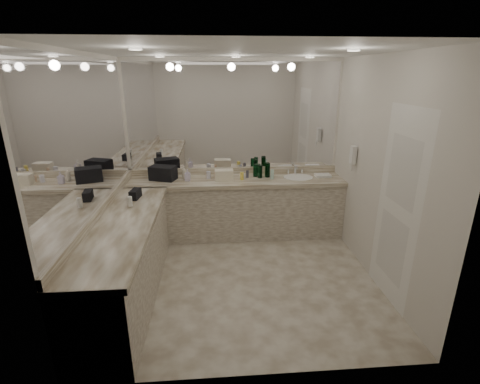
{
  "coord_description": "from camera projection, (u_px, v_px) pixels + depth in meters",
  "views": [
    {
      "loc": [
        -0.31,
        -3.73,
        2.39
      ],
      "look_at": [
        0.01,
        0.4,
        0.97
      ],
      "focal_mm": 26.0,
      "sensor_mm": 36.0,
      "label": 1
    }
  ],
  "objects": [
    {
      "name": "floor",
      "position": [
        242.0,
        276.0,
        4.32
      ],
      "size": [
        3.2,
        3.2,
        0.0
      ],
      "primitive_type": "plane",
      "color": "beige",
      "rests_on": "ground"
    },
    {
      "name": "ceiling",
      "position": [
        242.0,
        51.0,
        3.47
      ],
      "size": [
        3.2,
        3.2,
        0.0
      ],
      "primitive_type": "plane",
      "color": "white",
      "rests_on": "floor"
    },
    {
      "name": "wall_back",
      "position": [
        234.0,
        148.0,
        5.31
      ],
      "size": [
        3.2,
        0.02,
        2.6
      ],
      "primitive_type": "cube",
      "color": "silver",
      "rests_on": "floor"
    },
    {
      "name": "wall_left",
      "position": [
        96.0,
        179.0,
        3.78
      ],
      "size": [
        0.02,
        3.0,
        2.6
      ],
      "primitive_type": "cube",
      "color": "silver",
      "rests_on": "floor"
    },
    {
      "name": "wall_right",
      "position": [
        380.0,
        173.0,
        4.01
      ],
      "size": [
        0.02,
        3.0,
        2.6
      ],
      "primitive_type": "cube",
      "color": "silver",
      "rests_on": "floor"
    },
    {
      "name": "vanity_back_base",
      "position": [
        235.0,
        209.0,
        5.31
      ],
      "size": [
        3.2,
        0.6,
        0.84
      ],
      "primitive_type": "cube",
      "color": "beige",
      "rests_on": "floor"
    },
    {
      "name": "vanity_back_top",
      "position": [
        235.0,
        181.0,
        5.16
      ],
      "size": [
        3.2,
        0.64,
        0.06
      ],
      "primitive_type": "cube",
      "color": "beige",
      "rests_on": "vanity_back_base"
    },
    {
      "name": "vanity_left_base",
      "position": [
        126.0,
        263.0,
        3.8
      ],
      "size": [
        0.6,
        2.4,
        0.84
      ],
      "primitive_type": "cube",
      "color": "beige",
      "rests_on": "floor"
    },
    {
      "name": "vanity_left_top",
      "position": [
        122.0,
        225.0,
        3.66
      ],
      "size": [
        0.64,
        2.42,
        0.06
      ],
      "primitive_type": "cube",
      "color": "beige",
      "rests_on": "vanity_left_base"
    },
    {
      "name": "backsplash_back",
      "position": [
        234.0,
        171.0,
        5.4
      ],
      "size": [
        3.2,
        0.04,
        0.1
      ],
      "primitive_type": "cube",
      "color": "beige",
      "rests_on": "vanity_back_top"
    },
    {
      "name": "backsplash_left",
      "position": [
        102.0,
        209.0,
        3.89
      ],
      "size": [
        0.04,
        3.0,
        0.1
      ],
      "primitive_type": "cube",
      "color": "beige",
      "rests_on": "vanity_left_top"
    },
    {
      "name": "mirror_back",
      "position": [
        234.0,
        117.0,
        5.14
      ],
      "size": [
        3.12,
        0.01,
        1.55
      ],
      "primitive_type": "cube",
      "color": "white",
      "rests_on": "wall_back"
    },
    {
      "name": "mirror_left",
      "position": [
        91.0,
        135.0,
        3.62
      ],
      "size": [
        0.01,
        2.92,
        1.55
      ],
      "primitive_type": "cube",
      "color": "white",
      "rests_on": "wall_left"
    },
    {
      "name": "sink",
      "position": [
        298.0,
        178.0,
        5.23
      ],
      "size": [
        0.44,
        0.44,
        0.03
      ],
      "primitive_type": "cylinder",
      "color": "white",
      "rests_on": "vanity_back_top"
    },
    {
      "name": "faucet",
      "position": [
        295.0,
        169.0,
        5.4
      ],
      "size": [
        0.24,
        0.16,
        0.14
      ],
      "primitive_type": "cube",
      "color": "silver",
      "rests_on": "vanity_back_top"
    },
    {
      "name": "wall_phone",
      "position": [
        353.0,
        155.0,
        4.65
      ],
      "size": [
        0.06,
        0.1,
        0.24
      ],
      "primitive_type": "cube",
      "color": "white",
      "rests_on": "wall_right"
    },
    {
      "name": "door",
      "position": [
        397.0,
        209.0,
        3.62
      ],
      "size": [
        0.02,
        0.82,
        2.1
      ],
      "primitive_type": "cube",
      "color": "white",
      "rests_on": "wall_right"
    },
    {
      "name": "black_toiletry_bag",
      "position": [
        163.0,
        173.0,
        5.09
      ],
      "size": [
        0.42,
        0.34,
        0.21
      ],
      "primitive_type": "cube",
      "rotation": [
        0.0,
        0.0,
        -0.34
      ],
      "color": "black",
      "rests_on": "vanity_back_top"
    },
    {
      "name": "black_bag_spill",
      "position": [
        135.0,
        194.0,
        4.33
      ],
      "size": [
        0.12,
        0.22,
        0.11
      ],
      "primitive_type": "cube",
      "rotation": [
        0.0,
        0.0,
        -0.14
      ],
      "color": "black",
      "rests_on": "vanity_left_top"
    },
    {
      "name": "cream_cosmetic_case",
      "position": [
        224.0,
        175.0,
        5.08
      ],
      "size": [
        0.27,
        0.17,
        0.15
      ],
      "primitive_type": "cube",
      "rotation": [
        0.0,
        0.0,
        0.01
      ],
      "color": "beige",
      "rests_on": "vanity_back_top"
    },
    {
      "name": "hand_towel",
      "position": [
        323.0,
        176.0,
        5.25
      ],
      "size": [
        0.23,
        0.16,
        0.04
      ],
      "primitive_type": "cube",
      "rotation": [
        0.0,
        0.0,
        0.03
      ],
      "color": "white",
      "rests_on": "vanity_back_top"
    },
    {
      "name": "lotion_left",
      "position": [
        130.0,
        202.0,
        4.06
      ],
      "size": [
        0.05,
        0.05,
        0.12
      ],
      "primitive_type": "cylinder",
      "color": "white",
      "rests_on": "vanity_left_top"
    },
    {
      "name": "soap_bottle_a",
      "position": [
        184.0,
        172.0,
        5.15
      ],
      "size": [
        0.09,
        0.09,
        0.19
      ],
      "primitive_type": "imported",
      "rotation": [
        0.0,
        0.0,
        -0.27
      ],
      "color": "silver",
      "rests_on": "vanity_back_top"
    },
    {
      "name": "soap_bottle_b",
      "position": [
        188.0,
        175.0,
        5.04
      ],
      "size": [
        0.08,
        0.09,
        0.17
      ],
      "primitive_type": "imported",
      "rotation": [
        0.0,
        0.0,
        -0.09
      ],
      "color": "silver",
      "rests_on": "vanity_back_top"
    },
    {
      "name": "soap_bottle_c",
      "position": [
        227.0,
        175.0,
        5.11
      ],
      "size": [
        0.15,
        0.15,
        0.15
      ],
      "primitive_type": "imported",
      "rotation": [
        0.0,
        0.0,
        0.31
      ],
      "color": "beige",
      "rests_on": "vanity_back_top"
    },
    {
      "name": "green_bottle_0",
      "position": [
        255.0,
        170.0,
        5.25
      ],
      "size": [
        0.07,
        0.07,
        0.19
      ],
      "primitive_type": "cylinder",
      "color": "#08441C",
      "rests_on": "vanity_back_top"
    },
    {
      "name": "green_bottle_1",
      "position": [
        260.0,
        172.0,
        5.18
      ],
      "size": [
        0.07,
        0.07,
        0.19
      ],
      "primitive_type": "cylinder",
      "color": "#08441C",
      "rests_on": "vanity_back_top"
    },
    {
      "name": "green_bottle_2",
      "position": [
        258.0,
        170.0,
        5.28
      ],
      "size": [
        0.07,
        0.07,
        0.18
      ],
      "primitive_type": "cylinder",
      "color": "#08441C",
      "rests_on": "vanity_back_top"
    },
    {
      "name": "green_bottle_3",
      "position": [
        267.0,
        170.0,
        5.25
      ],
      "size": [
        0.07,
        0.07,
        0.21
      ],
      "primitive_type": "cylinder",
      "color": "#08441C",
      "rests_on": "vanity_back_top"
    },
    {
      "name": "green_bottle_4",
      "position": [
        268.0,
        170.0,
        5.22
      ],
      "size": [
        0.07,
        0.07,
        0.22
      ],
      "primitive_type": "cylinder",
      "color": "#08441C",
      "rests_on": "vanity_back_top"
    },
    {
      "name": "amenity_bottle_0",
      "position": [
        247.0,
        174.0,
        5.21
      ],
      "size": [
        0.04,
        0.04,
        0.11
      ],
      "primitive_type": "cylinder",
      "color": "#3F3F4C",
      "rests_on": "vanity_back_top"
    },
    {
      "name": "amenity_bottle_1",
      "position": [
        209.0,
        175.0,
        5.16
      ],
      "size": [
        0.06,
        0.06,
        0.11
      ],
      "primitive_type": "cylinder",
      "color": "silver",
      "rests_on": "vanity_back_top"
    },
    {
      "name": "amenity_bottle_2",
      "position": [
        242.0,
        176.0,
        5.11
      ],
      "size": [
        0.06,
        0.06,
        0.11
      ],
      "primitive_type": "cylinder",
      "color": "#F2D84C",
      "rests_on": "vanity_back_top"
    },
    {
      "name": "amenity_bottle_3",
      "position": [
        216.0,
        175.0,
        5.19
      ],
      "size": [
        0.04,
        0.04,
        0.09
      ],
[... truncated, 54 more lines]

